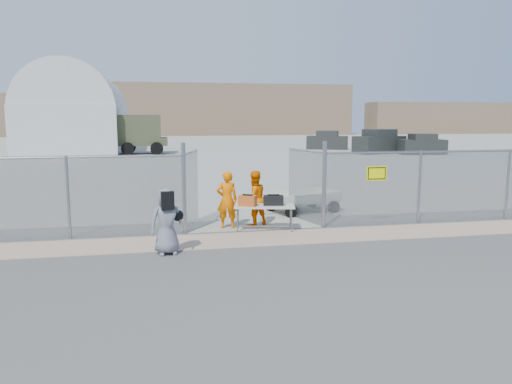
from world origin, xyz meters
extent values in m
plane|color=#404040|center=(0.00, 0.00, 0.00)|extent=(160.00, 160.00, 0.00)
cube|color=#A3A192|center=(0.00, 42.00, 0.01)|extent=(160.00, 80.00, 0.01)
cube|color=tan|center=(0.00, 1.00, 0.01)|extent=(44.00, 1.60, 0.01)
cube|color=#CE5C1F|center=(-0.25, 1.96, 0.87)|extent=(0.56, 0.49, 0.29)
cube|color=black|center=(0.49, 1.96, 0.85)|extent=(0.61, 0.42, 0.27)
imported|color=#FF7300|center=(-0.76, 2.45, 0.83)|extent=(0.63, 0.43, 1.66)
imported|color=#FF7300|center=(0.07, 2.64, 0.82)|extent=(0.97, 0.87, 1.63)
imported|color=slate|center=(-2.52, 0.00, 0.78)|extent=(0.83, 0.60, 1.56)
camera|label=1|loc=(-2.72, -11.54, 3.17)|focal=35.00mm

